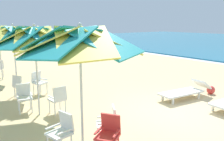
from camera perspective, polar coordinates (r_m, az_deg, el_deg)
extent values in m
plane|color=#D3B784|center=(7.66, 14.34, -9.91)|extent=(80.00, 80.00, 0.00)
cylinder|color=silver|center=(4.96, -7.22, -7.74)|extent=(0.05, 0.05, 2.25)
cube|color=teal|center=(4.36, -1.39, 6.90)|extent=(1.35, 1.31, 0.56)
cube|color=#EFDB4C|center=(4.81, -0.55, 7.34)|extent=(1.29, 1.40, 0.56)
cube|color=teal|center=(5.18, -3.60, 7.62)|extent=(1.31, 1.35, 0.56)
cube|color=#EFDB4C|center=(5.28, -8.47, 7.59)|extent=(1.40, 1.29, 0.56)
cube|color=teal|center=(5.08, -12.97, 7.27)|extent=(1.35, 1.31, 0.56)
cube|color=#EFDB4C|center=(4.66, -14.91, 6.82)|extent=(1.29, 1.40, 0.56)
cube|color=teal|center=(4.24, -12.52, 6.51)|extent=(1.31, 1.35, 0.56)
cube|color=#EFDB4C|center=(4.11, -6.53, 6.55)|extent=(1.40, 1.29, 0.56)
sphere|color=silver|center=(4.68, -7.72, 10.72)|extent=(0.08, 0.08, 0.08)
cube|color=white|center=(5.33, -12.43, -14.47)|extent=(0.52, 0.52, 0.05)
cube|color=white|center=(5.34, -10.79, -11.67)|extent=(0.43, 0.18, 0.40)
cube|color=white|center=(5.14, -11.10, -14.08)|extent=(0.12, 0.40, 0.03)
cube|color=white|center=(5.43, -13.78, -12.74)|extent=(0.12, 0.40, 0.03)
cylinder|color=white|center=(5.65, -11.96, -15.49)|extent=(0.04, 0.04, 0.41)
cube|color=red|center=(5.10, -1.09, -15.43)|extent=(0.61, 0.61, 0.05)
cube|color=red|center=(5.17, -0.29, -12.26)|extent=(0.40, 0.31, 0.40)
cube|color=red|center=(4.99, 1.13, -14.66)|extent=(0.25, 0.36, 0.03)
cube|color=red|center=(5.12, -3.25, -13.97)|extent=(0.25, 0.36, 0.03)
cube|color=white|center=(5.63, -1.42, -12.70)|extent=(0.60, 0.60, 0.05)
cube|color=white|center=(5.57, 0.65, -10.49)|extent=(0.41, 0.30, 0.40)
cube|color=white|center=(5.41, -1.23, -12.50)|extent=(0.24, 0.36, 0.03)
cube|color=white|center=(5.77, -1.61, -10.89)|extent=(0.24, 0.36, 0.03)
cylinder|color=white|center=(5.57, -3.12, -15.69)|extent=(0.04, 0.04, 0.41)
cylinder|color=white|center=(5.88, -3.33, -14.13)|extent=(0.04, 0.04, 0.41)
cylinder|color=white|center=(5.59, 0.62, -15.52)|extent=(0.04, 0.04, 0.41)
cylinder|color=white|center=(5.91, 0.18, -13.98)|extent=(0.04, 0.04, 0.41)
cylinder|color=silver|center=(7.39, -17.30, -2.19)|extent=(0.05, 0.05, 2.13)
cube|color=teal|center=(6.78, -14.52, 7.59)|extent=(1.32, 1.29, 0.61)
cube|color=#EFDB4C|center=(7.20, -13.18, 7.86)|extent=(1.27, 1.37, 0.61)
cube|color=teal|center=(7.61, -14.61, 7.98)|extent=(1.29, 1.32, 0.61)
cube|color=#EFDB4C|center=(7.79, -17.71, 7.88)|extent=(1.37, 1.27, 0.61)
cube|color=teal|center=(7.65, -20.90, 7.61)|extent=(1.32, 1.29, 0.61)
cube|color=#EFDB4C|center=(7.26, -22.58, 7.32)|extent=(1.27, 1.37, 0.61)
cube|color=teal|center=(6.82, -21.58, 7.18)|extent=(1.29, 1.32, 0.61)
cube|color=#EFDB4C|center=(6.62, -18.13, 7.30)|extent=(1.37, 1.27, 0.61)
sphere|color=silver|center=(7.19, -18.07, 10.29)|extent=(0.08, 0.08, 0.08)
cube|color=white|center=(7.52, -12.90, -6.67)|extent=(0.46, 0.46, 0.05)
cube|color=white|center=(7.28, -12.25, -5.39)|extent=(0.12, 0.42, 0.40)
cube|color=white|center=(7.40, -14.31, -6.14)|extent=(0.40, 0.06, 0.03)
cube|color=white|center=(7.57, -11.59, -5.61)|extent=(0.40, 0.06, 0.03)
cylinder|color=white|center=(7.67, -14.61, -8.22)|extent=(0.04, 0.04, 0.41)
cylinder|color=white|center=(7.82, -12.27, -7.73)|extent=(0.04, 0.04, 0.41)
cylinder|color=white|center=(7.37, -13.40, -8.98)|extent=(0.04, 0.04, 0.41)
cylinder|color=white|center=(7.52, -10.99, -8.45)|extent=(0.04, 0.04, 0.41)
cube|color=white|center=(7.90, -20.06, -6.20)|extent=(0.52, 0.52, 0.05)
cube|color=white|center=(8.03, -20.32, -4.26)|extent=(0.18, 0.43, 0.40)
cube|color=white|center=(7.89, -18.66, -5.29)|extent=(0.40, 0.12, 0.03)
cube|color=white|center=(7.86, -21.56, -5.57)|extent=(0.40, 0.12, 0.03)
cylinder|color=white|center=(7.82, -18.51, -8.06)|extent=(0.04, 0.04, 0.41)
cylinder|color=white|center=(7.80, -21.10, -8.32)|extent=(0.04, 0.04, 0.41)
cylinder|color=white|center=(8.16, -18.84, -7.28)|extent=(0.04, 0.04, 0.41)
cylinder|color=white|center=(8.13, -21.32, -7.53)|extent=(0.04, 0.04, 0.41)
cylinder|color=silver|center=(9.80, -21.91, 0.87)|extent=(0.05, 0.05, 2.16)
cube|color=teal|center=(9.28, -20.56, 8.22)|extent=(1.14, 1.08, 0.53)
cube|color=#EFDB4C|center=(9.62, -19.49, 8.39)|extent=(1.09, 1.12, 0.53)
cube|color=teal|center=(9.98, -20.19, 8.43)|extent=(1.08, 1.14, 0.53)
cube|color=#EFDB4C|center=(10.16, -22.12, 8.34)|extent=(1.12, 1.09, 0.53)
cube|color=teal|center=(10.07, -24.24, 8.15)|extent=(1.14, 1.08, 0.53)
cube|color=teal|center=(9.37, -24.90, 7.92)|extent=(1.08, 1.14, 0.53)
cube|color=#EFDB4C|center=(9.17, -22.86, 8.03)|extent=(1.12, 1.09, 0.53)
sphere|color=silver|center=(9.66, -22.62, 10.04)|extent=(0.08, 0.08, 0.08)
cube|color=white|center=(9.65, -16.75, -2.83)|extent=(0.56, 0.56, 0.05)
cube|color=white|center=(9.75, -17.59, -1.37)|extent=(0.23, 0.43, 0.40)
cube|color=white|center=(9.75, -15.89, -1.97)|extent=(0.39, 0.17, 0.03)
cube|color=white|center=(9.50, -17.70, -2.42)|extent=(0.39, 0.17, 0.03)
cylinder|color=white|center=(9.69, -15.20, -4.10)|extent=(0.04, 0.04, 0.41)
cylinder|color=white|center=(9.47, -16.77, -4.56)|extent=(0.04, 0.04, 0.41)
cylinder|color=white|center=(9.95, -16.56, -3.78)|extent=(0.04, 0.04, 0.41)
cylinder|color=white|center=(9.73, -18.13, -4.21)|extent=(0.04, 0.04, 0.41)
cube|color=white|center=(9.39, -20.67, -3.48)|extent=(0.59, 0.59, 0.05)
cube|color=white|center=(9.20, -21.68, -2.40)|extent=(0.42, 0.27, 0.40)
cube|color=white|center=(9.50, -21.55, -2.68)|extent=(0.21, 0.37, 0.03)
cube|color=white|center=(9.22, -19.87, -2.99)|extent=(0.21, 0.37, 0.03)
cylinder|color=white|center=(9.69, -20.54, -4.45)|extent=(0.04, 0.04, 0.41)
cylinder|color=white|center=(9.44, -19.06, -4.75)|extent=(0.04, 0.04, 0.41)
cylinder|color=white|center=(9.46, -22.08, -4.94)|extent=(0.04, 0.04, 0.41)
cylinder|color=white|center=(9.21, -20.61, -5.27)|extent=(0.04, 0.04, 0.41)
cylinder|color=silver|center=(12.57, -24.94, 2.68)|extent=(0.05, 0.05, 2.10)
cube|color=teal|center=(12.07, -24.10, 8.39)|extent=(1.06, 1.05, 0.57)
cube|color=#EFDB4C|center=(12.38, -23.20, 8.52)|extent=(1.03, 1.10, 0.57)
cube|color=teal|center=(12.74, -23.63, 8.54)|extent=(1.05, 1.06, 0.57)
cube|color=#EFDB4C|center=(12.94, -25.06, 8.46)|extent=(1.10, 1.03, 0.57)
cube|color=white|center=(13.38, -24.89, 0.99)|extent=(0.38, 0.18, 0.03)
cylinder|color=white|center=(13.29, -24.43, -0.55)|extent=(0.04, 0.04, 0.41)
cylinder|color=white|center=(15.31, -25.06, 0.88)|extent=(0.04, 0.04, 0.41)
cube|color=white|center=(8.24, 22.87, -8.11)|extent=(0.06, 0.06, 0.22)
cube|color=white|center=(9.00, 16.09, -5.07)|extent=(0.85, 1.77, 0.06)
cube|color=white|center=(9.72, 20.46, -2.97)|extent=(0.66, 0.55, 0.36)
cube|color=white|center=(8.43, 14.28, -7.09)|extent=(0.06, 0.06, 0.22)
cube|color=white|center=(8.78, 11.93, -6.23)|extent=(0.06, 0.06, 0.22)
cube|color=white|center=(9.34, 19.90, -5.60)|extent=(0.06, 0.06, 0.22)
cube|color=white|center=(9.66, 17.57, -4.89)|extent=(0.06, 0.06, 0.22)
sphere|color=red|center=(10.08, 22.42, -4.28)|extent=(0.31, 0.31, 0.31)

